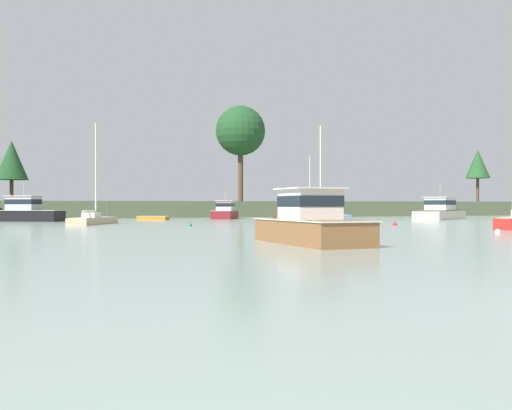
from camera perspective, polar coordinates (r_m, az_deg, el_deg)
name	(u,v)px	position (r m, az deg, el deg)	size (l,w,h in m)	color
far_shore_bank	(118,208)	(103.31, -13.30, -0.31)	(210.50, 56.71, 2.18)	#4C563D
cruiser_wood	(304,231)	(26.09, 4.66, -2.51)	(2.99, 7.91, 4.71)	brown
cruiser_cream	(443,214)	(71.81, 17.76, -0.85)	(9.91, 8.01, 5.24)	beige
dinghy_orange	(153,219)	(66.47, -10.00, -1.31)	(3.77, 3.07, 0.58)	orange
sailboat_sand	(93,222)	(52.48, -15.60, -1.60)	(4.63, 6.79, 9.25)	tan
sailboat_skyblue	(323,220)	(57.04, 6.60, -1.46)	(2.76, 6.91, 9.90)	#669ECC
cruiser_maroon	(226,214)	(71.32, -2.94, -0.91)	(5.25, 7.85, 4.29)	maroon
cruiser_black	(17,215)	(64.44, -22.25, -0.94)	(9.05, 6.27, 4.66)	black
mooring_buoy_white	(498,232)	(37.93, 22.51, -2.43)	(0.34, 0.34, 0.39)	white
mooring_buoy_green	(190,225)	(46.28, -6.46, -1.99)	(0.33, 0.33, 0.38)	#1E8C47
mooring_buoy_red	(395,224)	(49.41, 13.38, -1.86)	(0.36, 0.36, 0.41)	red
shore_tree_center_right	(241,131)	(87.36, -1.52, 7.20)	(7.36, 7.36, 14.19)	brown
shore_tree_right	(12,160)	(96.43, -22.73, 4.04)	(4.89, 4.89, 9.30)	brown
shore_tree_left_mid	(478,164)	(121.06, 20.81, 3.75)	(4.57, 4.57, 10.25)	brown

